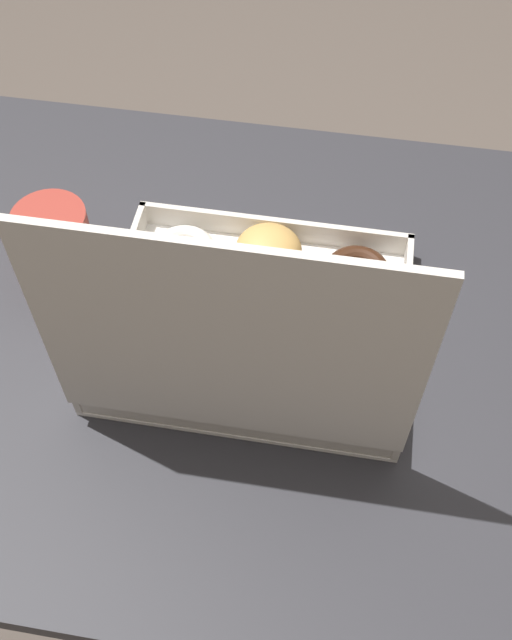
{
  "coord_description": "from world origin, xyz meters",
  "views": [
    {
      "loc": [
        -0.13,
        0.53,
        1.49
      ],
      "look_at": [
        -0.05,
        -0.0,
        0.75
      ],
      "focal_mm": 42.0,
      "sensor_mm": 36.0,
      "label": 1
    }
  ],
  "objects": [
    {
      "name": "ground_plane",
      "position": [
        0.0,
        0.0,
        0.0
      ],
      "size": [
        8.0,
        8.0,
        0.0
      ],
      "primitive_type": "plane",
      "color": "#564C44"
    },
    {
      "name": "dining_table",
      "position": [
        0.0,
        0.0,
        0.61
      ],
      "size": [
        0.94,
        0.77,
        0.73
      ],
      "color": "#2D2D33",
      "rests_on": "ground_plane"
    },
    {
      "name": "donut_box",
      "position": [
        -0.05,
        0.03,
        0.78
      ],
      "size": [
        0.37,
        0.32,
        0.33
      ],
      "color": "white",
      "rests_on": "dining_table"
    },
    {
      "name": "coffee_mug",
      "position": [
        0.22,
        -0.05,
        0.78
      ],
      "size": [
        0.09,
        0.09,
        0.11
      ],
      "color": "#A3382D",
      "rests_on": "dining_table"
    }
  ]
}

